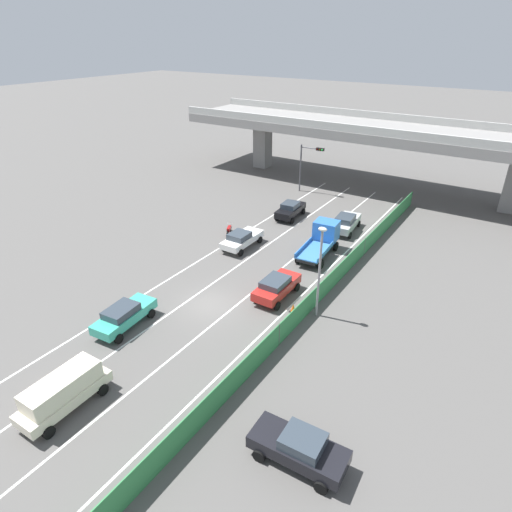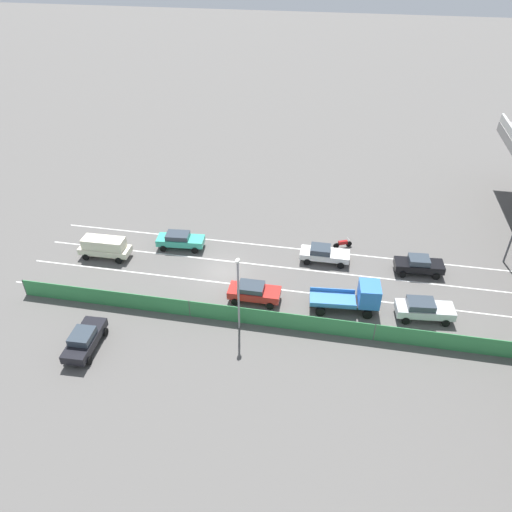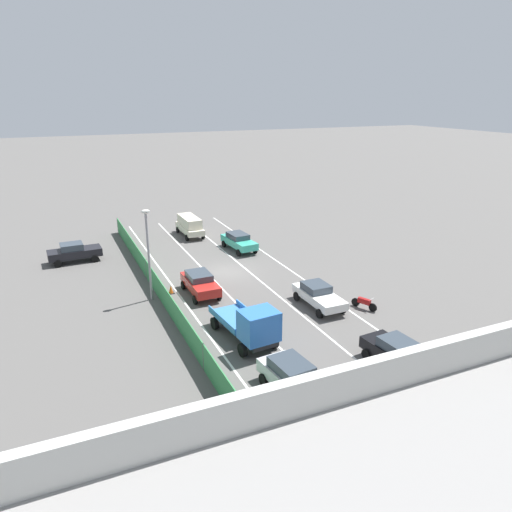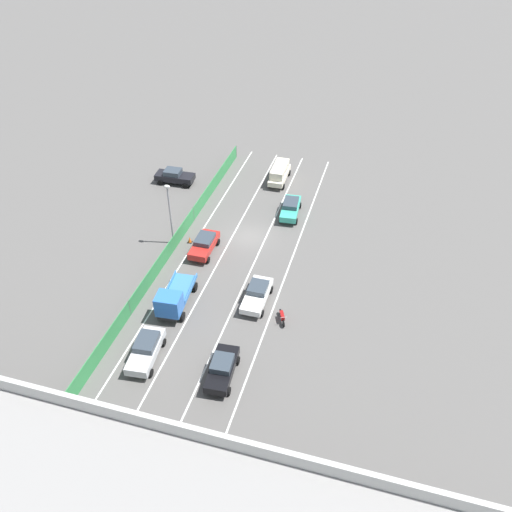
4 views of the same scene
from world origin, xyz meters
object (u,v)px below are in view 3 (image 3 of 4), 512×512
object	(u,v)px
car_sedan_red	(200,283)
flatbed_truck_blue	(252,326)
car_taxi_teal	(239,241)
parked_sedan_dark	(74,252)
motorcycle	(364,303)
street_lamp	(148,246)
car_sedan_silver	(295,378)
car_sedan_black	(398,353)
car_hatchback_white	(318,295)
car_van_cream	(190,225)
traffic_cone	(171,290)

from	to	relation	value
car_sedan_red	flatbed_truck_blue	distance (m)	8.70
car_sedan_red	car_taxi_teal	bearing A→B (deg)	-127.29
flatbed_truck_blue	parked_sedan_dark	xyz separation A→B (m)	(8.41, -20.14, -0.40)
car_taxi_teal	flatbed_truck_blue	world-z (taller)	flatbed_truck_blue
motorcycle	street_lamp	distance (m)	15.63
motorcycle	flatbed_truck_blue	bearing A→B (deg)	9.52
car_sedan_silver	motorcycle	world-z (taller)	car_sedan_silver
car_sedan_red	car_taxi_teal	world-z (taller)	car_sedan_red
motorcycle	parked_sedan_dark	world-z (taller)	parked_sedan_dark
car_sedan_black	motorcycle	size ratio (longest dim) A/B	2.48
car_sedan_black	flatbed_truck_blue	xyz separation A→B (m)	(6.27, -5.45, 0.42)
car_sedan_black	motorcycle	world-z (taller)	car_sedan_black
flatbed_truck_blue	parked_sedan_dark	bearing A→B (deg)	-67.33
car_hatchback_white	parked_sedan_dark	bearing A→B (deg)	-48.54
car_van_cream	street_lamp	xyz separation A→B (m)	(7.27, 14.78, 2.93)
car_van_cream	car_sedan_silver	world-z (taller)	car_van_cream
car_taxi_teal	car_sedan_silver	xyz separation A→B (m)	(6.22, 22.71, 0.04)
car_taxi_teal	flatbed_truck_blue	bearing A→B (deg)	70.33
car_sedan_black	motorcycle	bearing A→B (deg)	-112.68
car_taxi_teal	car_sedan_silver	size ratio (longest dim) A/B	0.99
street_lamp	traffic_cone	xyz separation A→B (m)	(-1.56, -0.52, -3.80)
car_sedan_black	car_sedan_red	distance (m)	15.63
car_sedan_black	traffic_cone	bearing A→B (deg)	-60.22
car_sedan_red	parked_sedan_dark	bearing A→B (deg)	-55.07
car_sedan_silver	street_lamp	xyz separation A→B (m)	(3.93, -14.51, 3.16)
car_sedan_red	car_sedan_black	bearing A→B (deg)	115.32
car_sedan_red	car_van_cream	world-z (taller)	car_van_cream
car_sedan_silver	car_sedan_red	bearing A→B (deg)	-88.38
parked_sedan_dark	flatbed_truck_blue	bearing A→B (deg)	112.67
flatbed_truck_blue	traffic_cone	world-z (taller)	flatbed_truck_blue
car_sedan_silver	parked_sedan_dark	bearing A→B (deg)	-71.75
car_sedan_red	motorcycle	distance (m)	11.98
traffic_cone	car_sedan_red	bearing A→B (deg)	152.88
car_sedan_red	flatbed_truck_blue	size ratio (longest dim) A/B	0.76
car_sedan_black	car_sedan_silver	world-z (taller)	car_sedan_silver
car_sedan_black	car_sedan_silver	distance (m)	6.29
parked_sedan_dark	motorcycle	bearing A→B (deg)	133.44
car_sedan_black	car_taxi_teal	size ratio (longest dim) A/B	0.95
car_taxi_teal	motorcycle	world-z (taller)	car_taxi_teal
car_sedan_silver	flatbed_truck_blue	xyz separation A→B (m)	(-0.01, -5.34, 0.39)
car_sedan_silver	traffic_cone	bearing A→B (deg)	-81.01
car_hatchback_white	car_van_cream	bearing A→B (deg)	-81.25
car_sedan_red	street_lamp	xyz separation A→B (m)	(3.54, -0.49, 3.19)
car_hatchback_white	car_sedan_silver	bearing A→B (deg)	52.76
car_van_cream	motorcycle	distance (m)	23.18
car_sedan_red	flatbed_truck_blue	xyz separation A→B (m)	(-0.41, 8.68, 0.42)
car_hatchback_white	car_sedan_black	bearing A→B (deg)	88.43
car_sedan_black	car_sedan_red	world-z (taller)	car_sedan_black
car_taxi_teal	flatbed_truck_blue	size ratio (longest dim) A/B	0.82
traffic_cone	flatbed_truck_blue	bearing A→B (deg)	103.86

